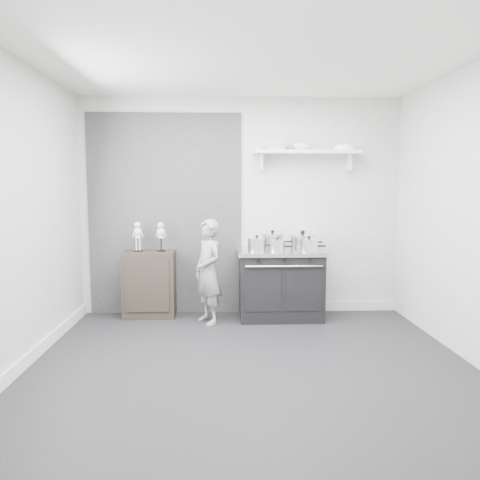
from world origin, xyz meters
name	(u,v)px	position (x,y,z in m)	size (l,w,h in m)	color
ground	(249,363)	(0.00, 0.00, 0.00)	(4.00, 4.00, 0.00)	black
room_shell	(239,182)	(-0.09, 0.15, 1.64)	(4.02, 3.62, 2.71)	#A7A7A5
wall_shelf	(307,153)	(0.80, 1.68, 2.01)	(1.30, 0.26, 0.24)	silver
stove	(280,284)	(0.47, 1.48, 0.42)	(1.05, 0.65, 0.84)	black
side_cabinet	(150,284)	(-1.14, 1.61, 0.41)	(0.62, 0.36, 0.81)	black
child	(208,272)	(-0.41, 1.30, 0.61)	(0.45, 0.29, 1.22)	gray
pot_front_left	(257,245)	(0.17, 1.35, 0.92)	(0.30, 0.22, 0.20)	white
pot_back_left	(273,241)	(0.38, 1.58, 0.93)	(0.35, 0.26, 0.23)	white
pot_back_right	(302,241)	(0.75, 1.61, 0.93)	(0.41, 0.33, 0.23)	white
pot_front_right	(309,245)	(0.77, 1.27, 0.92)	(0.31, 0.22, 0.19)	white
pot_front_center	(277,246)	(0.40, 1.31, 0.91)	(0.27, 0.18, 0.17)	white
skeleton_full	(138,234)	(-1.27, 1.61, 1.02)	(0.12, 0.07, 0.42)	beige
skeleton_torso	(161,235)	(-0.99, 1.61, 1.02)	(0.11, 0.07, 0.41)	beige
bowl_large	(276,147)	(0.42, 1.67, 2.08)	(0.33, 0.33, 0.08)	white
bowl_small	(301,147)	(0.73, 1.67, 2.08)	(0.23, 0.23, 0.07)	white
plate_stack	(345,148)	(1.27, 1.67, 2.07)	(0.27, 0.27, 0.06)	white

